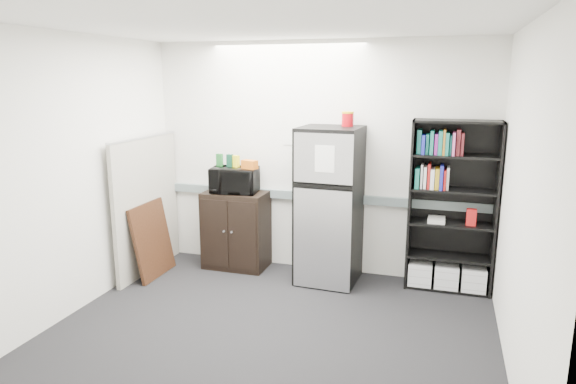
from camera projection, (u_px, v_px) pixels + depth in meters
The scene contains 18 objects.
floor at pixel (269, 334), 4.67m from camera, with size 4.00×4.00×0.00m, color black.
wall_back at pixel (318, 159), 6.01m from camera, with size 4.00×0.02×2.70m, color white.
wall_right at pixel (523, 206), 3.80m from camera, with size 0.02×3.50×2.70m, color white.
wall_left at pixel (73, 176), 4.95m from camera, with size 0.02×3.50×2.70m, color white.
ceiling at pixel (267, 23), 4.08m from camera, with size 4.00×3.50×0.02m, color white.
electrical_raceway at pixel (317, 197), 6.08m from camera, with size 3.92×0.05×0.10m, color slate.
wall_note at pixel (289, 141), 6.06m from camera, with size 0.14×0.00×0.10m, color white.
bookshelf at pixel (452, 208), 5.49m from camera, with size 0.90×0.34×1.85m.
cubicle_partition at pixel (147, 205), 6.05m from camera, with size 0.06×1.30×1.62m.
cabinet at pixel (236, 230), 6.24m from camera, with size 0.75×0.50×0.94m.
microwave at pixel (234, 180), 6.09m from camera, with size 0.54×0.37×0.30m, color black.
snack_box_a at pixel (220, 160), 6.13m from camera, with size 0.07×0.05×0.15m, color #1A5D24.
snack_box_b at pixel (230, 161), 6.09m from camera, with size 0.07×0.05×0.15m, color #0D3A27.
snack_box_c at pixel (236, 161), 6.07m from camera, with size 0.07×0.05×0.14m, color yellow.
snack_bag at pixel (250, 164), 5.97m from camera, with size 0.18×0.10×0.10m, color #CA5E14.
refrigerator at pixel (329, 206), 5.74m from camera, with size 0.69×0.72×1.76m.
coffee_can at pixel (348, 118), 5.60m from camera, with size 0.13×0.13×0.18m.
framed_poster at pixel (153, 240), 5.96m from camera, with size 0.19×0.68×0.86m.
Camera 1 is at (1.43, -4.03, 2.27)m, focal length 32.00 mm.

